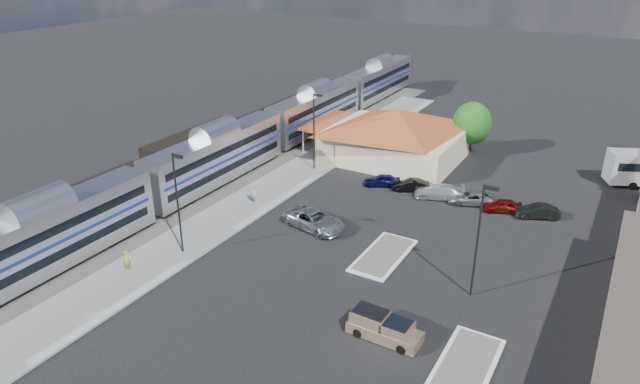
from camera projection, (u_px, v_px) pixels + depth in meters
The scene contains 22 objects.
ground at pixel (330, 255), 48.19m from camera, with size 280.00×280.00×0.00m, color black.
railbed at pixel (201, 176), 64.06m from camera, with size 16.00×100.00×0.12m, color #4C4944.
platform at pixel (256, 199), 58.37m from camera, with size 5.50×92.00×0.18m, color gray.
passenger_train at pixel (217, 159), 61.10m from camera, with size 3.00×104.00×5.55m.
freight_cars at pixel (194, 150), 66.55m from camera, with size 2.80×46.00×4.00m.
station_depot at pixel (394, 134), 68.01m from camera, with size 18.35×12.24×6.20m.
traffic_island_south at pixel (383, 255), 47.91m from camera, with size 3.30×7.50×0.21m.
traffic_island_north at pixel (465, 366), 35.44m from camera, with size 3.30×7.50×0.21m.
lamp_plat_s at pixel (178, 196), 46.23m from camera, with size 1.08×0.25×9.00m.
lamp_plat_n at pixel (315, 126), 63.66m from camera, with size 1.08×0.25×9.00m.
lamp_lot at pixel (480, 232), 40.52m from camera, with size 1.08×0.25×9.00m.
tree_depot at pixel (472, 123), 68.96m from camera, with size 4.71×4.71×6.63m.
pickup_truck at pixel (385, 328), 37.78m from camera, with size 5.01×1.99×1.71m.
suv at pixel (314, 220), 52.25m from camera, with size 2.83×6.13×1.70m, color #B0B5B9.
person_a at pixel (127, 261), 45.27m from camera, with size 0.63×0.42×1.74m, color gold.
person_b at pixel (253, 194), 56.98m from camera, with size 0.92×0.72×1.89m, color white.
parked_car_a at pixel (382, 180), 61.33m from camera, with size 1.57×3.90×1.33m, color #0D0F43.
parked_car_b at pixel (411, 185), 60.12m from camera, with size 1.36×3.90×1.29m, color black.
parked_car_c at pixel (439, 192), 58.39m from camera, with size 2.05×5.04×1.46m, color silver.
parked_car_d at pixel (471, 198), 57.21m from camera, with size 2.14×4.65×1.29m, color gray.
parked_car_e at pixel (502, 206), 55.51m from camera, with size 1.54×3.82×1.30m, color maroon.
parked_car_f at pixel (537, 211), 54.29m from camera, with size 1.42×4.07×1.34m, color black.
Camera 1 is at (20.09, -36.76, 24.42)m, focal length 32.00 mm.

